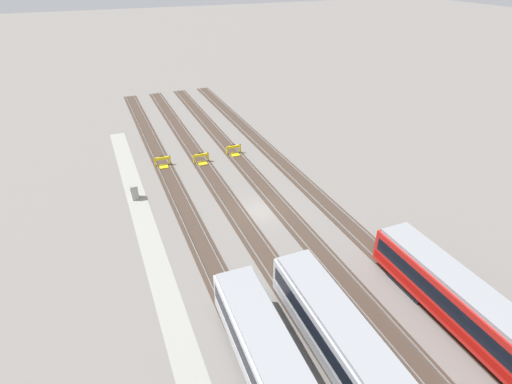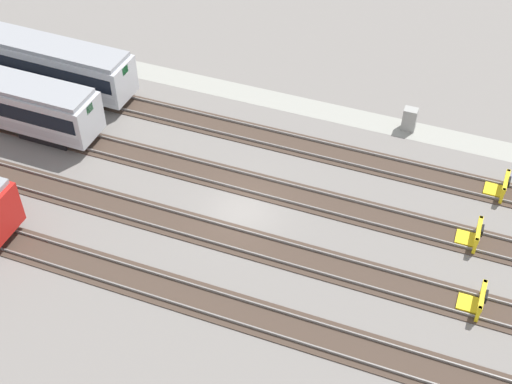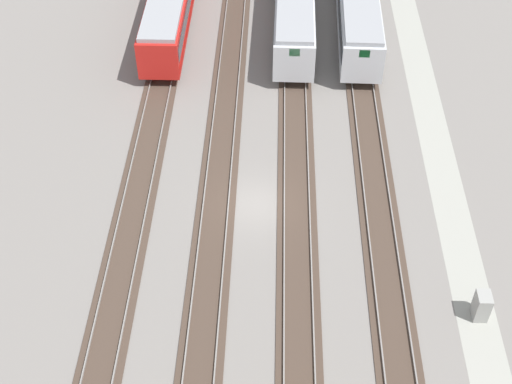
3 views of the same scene
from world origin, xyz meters
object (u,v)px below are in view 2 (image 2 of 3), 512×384
at_px(bumper_stop_middle_track, 476,300).
at_px(subway_car_front_row_rightmost, 16,55).
at_px(bumper_stop_near_inner_track, 473,235).
at_px(bumper_stop_nearest_track, 500,186).
at_px(electrical_cabinet, 410,119).

bearing_deg(bumper_stop_middle_track, subway_car_front_row_rightmost, -15.36).
height_order(subway_car_front_row_rightmost, bumper_stop_near_inner_track, subway_car_front_row_rightmost).
bearing_deg(bumper_stop_near_inner_track, bumper_stop_middle_track, 100.12).
height_order(bumper_stop_nearest_track, bumper_stop_near_inner_track, same).
relative_size(subway_car_front_row_rightmost, bumper_stop_middle_track, 9.03).
height_order(bumper_stop_nearest_track, bumper_stop_middle_track, same).
xyz_separation_m(subway_car_front_row_rightmost, bumper_stop_near_inner_track, (-32.89, 4.64, -1.53)).
bearing_deg(bumper_stop_middle_track, bumper_stop_near_inner_track, -79.88).
bearing_deg(bumper_stop_middle_track, electrical_cabinet, -65.08).
bearing_deg(electrical_cabinet, bumper_stop_middle_track, 114.92).
bearing_deg(electrical_cabinet, bumper_stop_near_inner_track, 121.52).
relative_size(bumper_stop_middle_track, electrical_cabinet, 1.25).
relative_size(subway_car_front_row_rightmost, bumper_stop_nearest_track, 9.00).
bearing_deg(bumper_stop_nearest_track, electrical_cabinet, -33.64).
relative_size(subway_car_front_row_rightmost, electrical_cabinet, 11.29).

